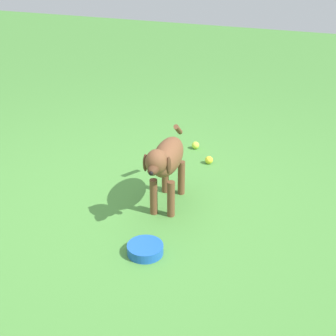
{
  "coord_description": "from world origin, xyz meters",
  "views": [
    {
      "loc": [
        2.59,
        1.27,
        1.76
      ],
      "look_at": [
        -0.16,
        0.18,
        0.28
      ],
      "focal_mm": 51.24,
      "sensor_mm": 36.0,
      "label": 1
    }
  ],
  "objects_px": {
    "dog": "(166,161)",
    "water_bowl": "(145,249)",
    "tennis_ball_1": "(209,160)",
    "tennis_ball_0": "(195,145)"
  },
  "relations": [
    {
      "from": "dog",
      "to": "water_bowl",
      "type": "relative_size",
      "value": 3.64
    },
    {
      "from": "tennis_ball_0",
      "to": "water_bowl",
      "type": "distance_m",
      "value": 1.58
    },
    {
      "from": "tennis_ball_0",
      "to": "tennis_ball_1",
      "type": "height_order",
      "value": "same"
    },
    {
      "from": "tennis_ball_1",
      "to": "tennis_ball_0",
      "type": "bearing_deg",
      "value": -140.58
    },
    {
      "from": "dog",
      "to": "tennis_ball_0",
      "type": "relative_size",
      "value": 12.15
    },
    {
      "from": "dog",
      "to": "tennis_ball_1",
      "type": "relative_size",
      "value": 12.15
    },
    {
      "from": "dog",
      "to": "water_bowl",
      "type": "xyz_separation_m",
      "value": [
        0.56,
        0.09,
        -0.33
      ]
    },
    {
      "from": "dog",
      "to": "water_bowl",
      "type": "height_order",
      "value": "dog"
    },
    {
      "from": "tennis_ball_0",
      "to": "water_bowl",
      "type": "bearing_deg",
      "value": 7.71
    },
    {
      "from": "water_bowl",
      "to": "tennis_ball_0",
      "type": "bearing_deg",
      "value": -172.29
    }
  ]
}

